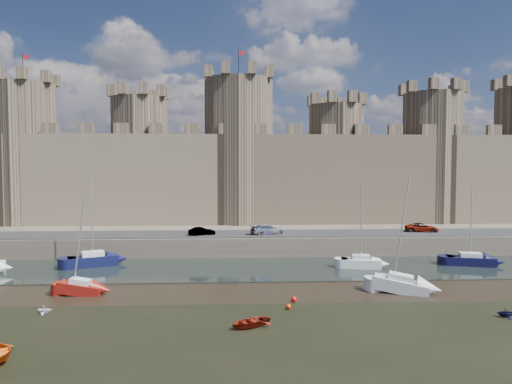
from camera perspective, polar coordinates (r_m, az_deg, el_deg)
ground at (r=28.68m, az=-5.45°, el=-20.20°), size 160.00×160.00×0.00m
water_channel at (r=51.59m, az=-4.15°, el=-9.60°), size 160.00×12.00×0.08m
quay at (r=86.92m, az=-3.55°, el=-3.64°), size 160.00×60.00×2.50m
road at (r=60.97m, az=-3.92°, el=-5.25°), size 160.00×7.00×0.10m
castle at (r=74.36m, az=-4.20°, el=3.29°), size 108.50×11.00×29.00m
car_1 at (r=59.91m, az=-6.80°, el=-4.92°), size 3.59×2.26×1.12m
car_2 at (r=60.47m, az=1.45°, el=-4.72°), size 4.93×3.26×1.33m
car_3 at (r=66.70m, az=20.01°, el=-4.22°), size 4.72×2.84×1.23m
sailboat_1 at (r=55.90m, az=-19.72°, el=-7.95°), size 5.78×4.07×10.80m
sailboat_2 at (r=53.14m, az=12.98°, el=-8.50°), size 4.59×2.50×9.38m
sailboat_3 at (r=58.74m, az=25.21°, el=-7.65°), size 5.55×3.28×9.13m
sailboat_4 at (r=44.44m, az=-21.10°, el=-11.02°), size 3.93×1.79×8.95m
sailboat_5 at (r=44.26m, az=17.65°, el=-10.92°), size 5.21×3.52×10.47m
dinghy_3 at (r=40.04m, az=-24.92°, el=-13.18°), size 1.35×1.20×0.65m
dinghy_4 at (r=33.73m, az=-0.77°, el=-15.98°), size 3.79×3.55×0.64m
dinghy_7 at (r=40.37m, az=28.77°, el=-13.09°), size 1.42×1.24×0.71m
buoy_1 at (r=39.63m, az=4.76°, el=-13.21°), size 0.47×0.47×0.47m
buoy_3 at (r=37.68m, az=4.09°, el=-14.10°), size 0.43×0.43×0.43m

